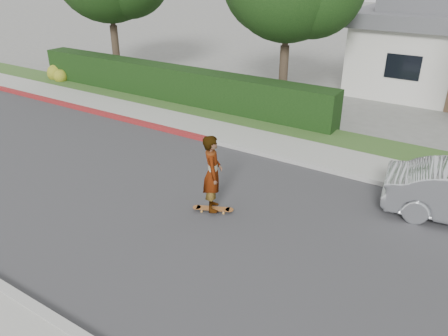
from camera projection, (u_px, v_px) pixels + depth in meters
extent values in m
plane|color=slate|center=(93.00, 180.00, 12.34)|extent=(120.00, 120.00, 0.00)
cube|color=#2D2D30|center=(93.00, 180.00, 12.34)|extent=(60.00, 8.00, 0.01)
cube|color=#9E9E99|center=(182.00, 133.00, 15.41)|extent=(60.00, 0.20, 0.15)
cube|color=maroon|center=(85.00, 109.00, 17.85)|extent=(12.00, 0.21, 0.15)
cube|color=gray|center=(197.00, 126.00, 16.10)|extent=(60.00, 1.60, 0.12)
cube|color=#2D4C1E|center=(221.00, 115.00, 17.31)|extent=(60.00, 1.60, 0.10)
cube|color=black|center=(170.00, 83.00, 18.93)|extent=(15.00, 1.00, 1.50)
sphere|color=#2D4C19|center=(56.00, 73.00, 22.32)|extent=(0.90, 0.90, 0.90)
sphere|color=#2D4C19|center=(61.00, 76.00, 21.89)|extent=(0.70, 0.70, 0.70)
cylinder|color=#33261C|center=(116.00, 53.00, 21.85)|extent=(0.36, 0.36, 2.70)
cylinder|color=#33261C|center=(112.00, 11.00, 20.97)|extent=(0.24, 0.24, 2.25)
cylinder|color=#33261C|center=(283.00, 77.00, 17.87)|extent=(0.36, 0.36, 2.52)
cylinder|color=#33261C|center=(286.00, 29.00, 17.05)|extent=(0.24, 0.24, 2.10)
cube|color=black|center=(403.00, 67.00, 18.02)|extent=(1.40, 0.06, 1.00)
cylinder|color=#CC8A38|center=(202.00, 211.00, 10.73)|extent=(0.06, 0.05, 0.05)
cylinder|color=#CC8A38|center=(203.00, 208.00, 10.87)|extent=(0.06, 0.05, 0.05)
cylinder|color=#CC8A38|center=(223.00, 213.00, 10.66)|extent=(0.06, 0.05, 0.05)
cylinder|color=#CC8A38|center=(224.00, 210.00, 10.80)|extent=(0.06, 0.05, 0.05)
cube|color=silver|center=(202.00, 208.00, 10.78)|extent=(0.11, 0.17, 0.02)
cube|color=silver|center=(224.00, 210.00, 10.71)|extent=(0.11, 0.17, 0.02)
cube|color=brown|center=(213.00, 208.00, 10.74)|extent=(0.82, 0.52, 0.02)
cylinder|color=brown|center=(197.00, 207.00, 10.79)|extent=(0.26, 0.26, 0.02)
cylinder|color=brown|center=(229.00, 210.00, 10.69)|extent=(0.26, 0.26, 0.02)
imported|color=white|center=(213.00, 173.00, 10.32)|extent=(0.77, 0.84, 1.92)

